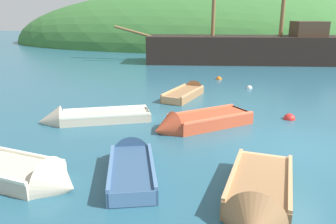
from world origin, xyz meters
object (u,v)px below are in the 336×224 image
(rowboat_outer_left, at_px, (188,93))
(rowboat_outer_right, at_px, (87,119))
(rowboat_far, at_px, (258,200))
(buoy_red, at_px, (289,119))
(buoy_white, at_px, (249,88))
(sailing_ship, at_px, (250,53))
(rowboat_center, at_px, (132,166))
(rowboat_portside, at_px, (22,176))
(rowboat_near_dock, at_px, (197,124))
(buoy_orange, at_px, (219,79))

(rowboat_outer_left, height_order, rowboat_outer_right, rowboat_outer_right)
(rowboat_far, relative_size, rowboat_outer_right, 0.82)
(buoy_red, relative_size, buoy_white, 1.43)
(sailing_ship, distance_m, rowboat_far, 20.73)
(rowboat_center, distance_m, rowboat_outer_left, 7.96)
(buoy_white, bearing_deg, rowboat_center, -107.06)
(buoy_red, bearing_deg, rowboat_portside, -137.51)
(rowboat_near_dock, relative_size, rowboat_portside, 0.96)
(rowboat_outer_left, relative_size, rowboat_outer_right, 0.87)
(rowboat_outer_left, bearing_deg, buoy_red, -110.00)
(rowboat_outer_left, bearing_deg, buoy_orange, -1.12)
(sailing_ship, xyz_separation_m, buoy_orange, (-1.98, -7.36, -0.80))
(rowboat_near_dock, relative_size, rowboat_outer_right, 0.86)
(buoy_orange, bearing_deg, rowboat_portside, -105.64)
(sailing_ship, bearing_deg, rowboat_outer_right, 61.52)
(rowboat_center, xyz_separation_m, rowboat_outer_left, (0.23, 7.95, -0.01))
(rowboat_far, distance_m, buoy_red, 6.29)
(rowboat_far, xyz_separation_m, buoy_orange, (-1.49, 13.35, -0.14))
(rowboat_far, xyz_separation_m, rowboat_portside, (-5.23, -0.00, -0.03))
(rowboat_near_dock, xyz_separation_m, buoy_orange, (0.26, 8.86, -0.14))
(buoy_red, bearing_deg, rowboat_outer_right, -166.32)
(rowboat_far, distance_m, buoy_white, 11.20)
(rowboat_outer_left, bearing_deg, rowboat_center, -167.20)
(rowboat_far, bearing_deg, sailing_ship, -173.23)
(buoy_orange, xyz_separation_m, buoy_white, (1.68, -2.15, 0.00))
(sailing_ship, xyz_separation_m, rowboat_portside, (-5.72, -20.72, -0.69))
(rowboat_far, bearing_deg, buoy_white, -172.84)
(rowboat_outer_right, height_order, buoy_red, rowboat_outer_right)
(rowboat_outer_left, xyz_separation_m, buoy_red, (4.16, -2.85, -0.11))
(rowboat_far, relative_size, rowboat_portside, 0.92)
(rowboat_portside, height_order, buoy_white, rowboat_portside)
(rowboat_center, height_order, buoy_red, rowboat_center)
(rowboat_near_dock, bearing_deg, rowboat_center, 31.49)
(rowboat_portside, bearing_deg, rowboat_outer_right, 106.74)
(rowboat_far, distance_m, buoy_orange, 13.44)
(sailing_ship, distance_m, buoy_orange, 7.66)
(rowboat_outer_right, bearing_deg, buoy_white, -153.78)
(rowboat_center, relative_size, rowboat_outer_right, 0.79)
(rowboat_center, bearing_deg, rowboat_portside, 95.88)
(buoy_orange, xyz_separation_m, buoy_red, (2.94, -7.24, 0.00))
(rowboat_portside, relative_size, buoy_white, 12.10)
(rowboat_outer_right, xyz_separation_m, rowboat_portside, (0.44, -4.38, 0.03))
(rowboat_near_dock, bearing_deg, rowboat_outer_left, -117.55)
(sailing_ship, height_order, rowboat_outer_left, sailing_ship)
(rowboat_center, distance_m, buoy_orange, 12.42)
(rowboat_center, relative_size, buoy_orange, 9.06)
(rowboat_far, distance_m, rowboat_portside, 5.23)
(rowboat_outer_left, distance_m, rowboat_near_dock, 4.58)
(rowboat_outer_right, distance_m, buoy_red, 7.33)
(sailing_ship, distance_m, buoy_white, 9.55)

